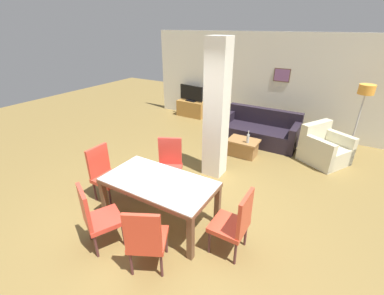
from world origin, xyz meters
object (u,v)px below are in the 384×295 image
(dining_chair_far_left, at_px, (169,163))
(floor_lamp, at_px, (365,96))
(armchair, at_px, (324,149))
(tv_screen, at_px, (191,94))
(dining_chair_head_right, at_px, (235,222))
(dining_chair_near_right, at_px, (146,238))
(sofa, at_px, (259,131))
(dining_table, at_px, (159,189))
(bottle, at_px, (248,138))
(coffee_table, at_px, (243,147))
(dining_chair_near_left, at_px, (96,216))
(tv_stand, at_px, (191,109))
(dining_chair_head_left, at_px, (105,172))

(dining_chair_far_left, xyz_separation_m, floor_lamp, (2.94, 3.58, 0.87))
(armchair, distance_m, tv_screen, 4.46)
(dining_chair_head_right, relative_size, dining_chair_near_right, 1.00)
(dining_chair_near_right, distance_m, sofa, 4.66)
(dining_table, distance_m, dining_chair_head_right, 1.25)
(bottle, height_order, floor_lamp, floor_lamp)
(coffee_table, bearing_deg, dining_chair_near_left, -101.12)
(bottle, bearing_deg, sofa, 92.51)
(bottle, bearing_deg, tv_stand, 143.76)
(dining_chair_far_left, distance_m, tv_stand, 4.30)
(armchair, relative_size, coffee_table, 1.64)
(dining_chair_near_left, bearing_deg, bottle, 102.71)
(dining_chair_near_left, xyz_separation_m, armchair, (2.41, 4.36, -0.22))
(dining_chair_far_left, height_order, armchair, dining_chair_far_left)
(coffee_table, relative_size, tv_screen, 0.79)
(dining_chair_near_right, height_order, armchair, dining_chair_near_right)
(dining_chair_head_right, xyz_separation_m, dining_chair_near_right, (-0.82, -0.82, 0.00))
(dining_chair_near_left, relative_size, armchair, 0.84)
(dining_chair_near_right, bearing_deg, dining_chair_near_left, 155.21)
(floor_lamp, bearing_deg, dining_chair_near_left, -119.08)
(dining_chair_near_right, bearing_deg, floor_lamp, 41.04)
(coffee_table, height_order, bottle, bottle)
(floor_lamp, bearing_deg, armchair, -119.88)
(dining_chair_head_right, bearing_deg, dining_chair_near_right, 134.96)
(dining_chair_head_left, bearing_deg, tv_screen, -167.34)
(dining_chair_head_left, bearing_deg, dining_chair_far_left, 137.27)
(dining_table, xyz_separation_m, armchair, (1.99, 3.50, -0.30))
(dining_chair_head_right, xyz_separation_m, armchair, (0.74, 3.50, -0.22))
(dining_chair_near_right, height_order, tv_stand, dining_chair_near_right)
(dining_chair_head_right, relative_size, sofa, 0.50)
(dining_table, height_order, dining_chair_head_right, dining_chair_head_right)
(sofa, xyz_separation_m, bottle, (0.05, -1.09, 0.22))
(dining_table, bearing_deg, dining_chair_head_left, 180.00)
(dining_chair_head_right, distance_m, dining_chair_near_right, 1.16)
(dining_chair_far_left, height_order, floor_lamp, floor_lamp)
(dining_chair_near_right, relative_size, armchair, 0.84)
(sofa, xyz_separation_m, tv_screen, (-2.66, 0.90, 0.49))
(tv_stand, height_order, floor_lamp, floor_lamp)
(dining_chair_head_left, distance_m, coffee_table, 3.24)
(dining_chair_head_left, xyz_separation_m, tv_screen, (-1.06, 4.73, 0.26))
(armchair, xyz_separation_m, tv_screen, (-4.26, 1.22, 0.49))
(dining_chair_head_right, height_order, tv_stand, dining_chair_head_right)
(coffee_table, bearing_deg, sofa, 85.19)
(bottle, height_order, tv_stand, bottle)
(dining_table, relative_size, tv_stand, 1.77)
(dining_chair_head_left, bearing_deg, floor_lamp, 139.92)
(dining_chair_far_left, bearing_deg, dining_chair_head_left, 21.07)
(dining_chair_far_left, height_order, bottle, dining_chair_far_left)
(armchair, height_order, tv_stand, armchair)
(dining_table, height_order, dining_chair_head_left, dining_chair_head_left)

